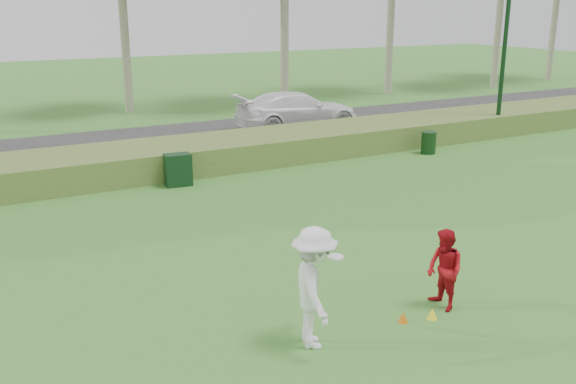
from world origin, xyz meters
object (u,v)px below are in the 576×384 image
player_white (314,288)px  player_red (445,270)px  trash_bin (429,143)px  cone_orange (403,317)px  cone_yellow (432,314)px  utility_cabinet (178,170)px  car_right (297,110)px

player_white → player_red: player_white is taller
trash_bin → player_white: bearing=-137.9°
cone_orange → trash_bin: size_ratio=0.24×
player_white → cone_orange: 2.01m
cone_yellow → player_red: bearing=28.3°
cone_yellow → trash_bin: size_ratio=0.25×
player_red → trash_bin: bearing=144.8°
player_white → trash_bin: (11.01, 9.95, -0.61)m
cone_orange → utility_cabinet: bearing=92.5°
car_right → trash_bin: bearing=-157.9°
player_red → utility_cabinet: player_red is taller
player_red → trash_bin: player_red is taller
cone_yellow → player_white: bearing=173.7°
cone_orange → cone_yellow: 0.56m
trash_bin → utility_cabinet: bearing=178.1°
player_white → trash_bin: bearing=-28.7°
player_red → car_right: size_ratio=0.27×
player_red → cone_orange: size_ratio=7.73×
cone_orange → utility_cabinet: size_ratio=0.20×
player_white → car_right: 18.77m
player_white → trash_bin: size_ratio=2.48×
utility_cabinet → trash_bin: utility_cabinet is taller
cone_orange → cone_yellow: cone_yellow is taller
cone_orange → cone_yellow: bearing=-15.7°
utility_cabinet → cone_orange: bearing=-81.3°
utility_cabinet → car_right: 9.91m
player_red → player_white: bearing=-85.9°
utility_cabinet → trash_bin: size_ratio=1.22×
player_red → trash_bin: (8.24, 9.96, -0.35)m
trash_bin → car_right: 6.80m
utility_cabinet → player_red: bearing=-75.8°
player_white → cone_yellow: bearing=-77.1°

